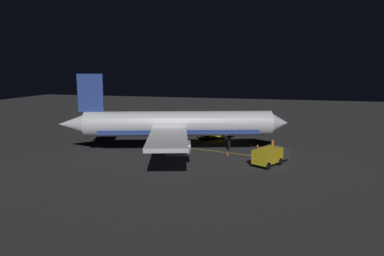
% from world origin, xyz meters
% --- Properties ---
extents(ground_plane, '(180.00, 180.00, 0.20)m').
position_xyz_m(ground_plane, '(0.00, 0.00, -0.10)').
color(ground_plane, '#2F2F30').
extents(apron_guide_stripe, '(4.72, 19.70, 0.01)m').
position_xyz_m(apron_guide_stripe, '(-1.33, 4.00, 0.00)').
color(apron_guide_stripe, gold).
rests_on(apron_guide_stripe, ground_plane).
extents(airliner, '(29.55, 33.01, 11.27)m').
position_xyz_m(airliner, '(0.17, -0.56, 3.89)').
color(airliner, white).
rests_on(airliner, ground_plane).
extents(baggage_truck, '(6.04, 4.69, 2.17)m').
position_xyz_m(baggage_truck, '(4.32, 13.35, 1.15)').
color(baggage_truck, gold).
rests_on(baggage_truck, ground_plane).
extents(catering_truck, '(5.67, 6.13, 2.28)m').
position_xyz_m(catering_truck, '(-10.19, 3.52, 1.20)').
color(catering_truck, gold).
rests_on(catering_truck, ground_plane).
extents(ground_crew_worker, '(0.40, 0.40, 1.74)m').
position_xyz_m(ground_crew_worker, '(-2.89, 13.40, 0.89)').
color(ground_crew_worker, black).
rests_on(ground_crew_worker, ground_plane).
extents(traffic_cone_near_left, '(0.50, 0.50, 0.55)m').
position_xyz_m(traffic_cone_near_left, '(1.15, 7.43, 0.25)').
color(traffic_cone_near_left, '#EA590F').
rests_on(traffic_cone_near_left, ground_plane).
extents(traffic_cone_near_right, '(0.50, 0.50, 0.55)m').
position_xyz_m(traffic_cone_near_right, '(-5.44, 10.11, 0.25)').
color(traffic_cone_near_right, '#EA590F').
rests_on(traffic_cone_near_right, ground_plane).
extents(traffic_cone_under_wing, '(0.50, 0.50, 0.55)m').
position_xyz_m(traffic_cone_under_wing, '(0.94, 11.35, 0.25)').
color(traffic_cone_under_wing, '#EA590F').
rests_on(traffic_cone_under_wing, ground_plane).
extents(traffic_cone_far, '(0.50, 0.50, 0.55)m').
position_xyz_m(traffic_cone_far, '(-5.21, 11.10, 0.25)').
color(traffic_cone_far, '#EA590F').
rests_on(traffic_cone_far, ground_plane).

